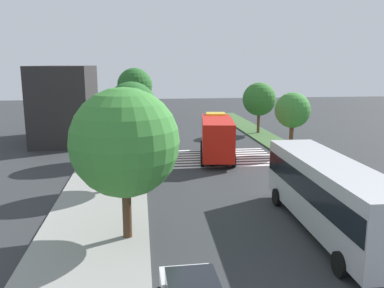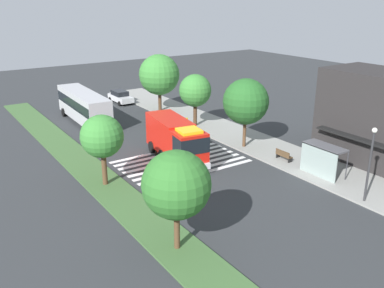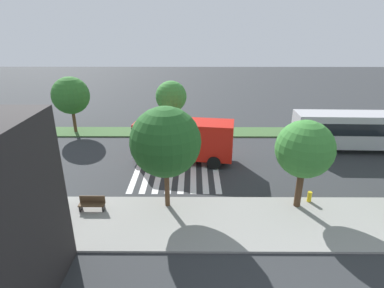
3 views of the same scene
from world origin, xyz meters
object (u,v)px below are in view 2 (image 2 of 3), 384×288
Objects in this scene: parked_car_west at (120,97)px; street_lamp at (370,158)px; sidewalk_tree_west at (195,91)px; median_tree_west at (176,185)px; bus_stop_shelter at (322,155)px; sidewalk_tree_far_west at (159,75)px; median_tree_far_west at (102,137)px; fire_truck at (176,139)px; bench_near_shelter at (284,155)px; transit_bus at (84,105)px; sidewalk_tree_center at (246,102)px; fire_hydrant at (187,121)px.

street_lamp reaches higher than parked_car_west.
sidewalk_tree_west is 0.97× the size of median_tree_west.
median_tree_west is (2.38, -14.95, 2.17)m from bus_stop_shelter.
parked_car_west is 8.22m from sidewalk_tree_far_west.
street_lamp is 18.97m from median_tree_far_west.
sidewalk_tree_far_west reaches higher than street_lamp.
fire_truck is 9.48m from bench_near_shelter.
bench_near_shelter is at bearing 4.50° from parked_car_west.
transit_bus is 1.75× the size of sidewalk_tree_center.
fire_truck reaches higher than bench_near_shelter.
street_lamp is (4.75, -0.94, 1.47)m from bus_stop_shelter.
sidewalk_tree_west is (7.84, -0.00, -0.58)m from sidewalk_tree_far_west.
median_tree_far_west reaches higher than bench_near_shelter.
bench_near_shelter is (-4.00, -0.01, -1.30)m from bus_stop_shelter.
parked_car_west is 6.42× the size of fire_hydrant.
fire_truck is 15.65m from street_lamp.
parked_car_west is 36.69m from street_lamp.
street_lamp is 0.92× the size of median_tree_west.
fire_truck is 7.64m from sidewalk_tree_center.
sidewalk_tree_far_west is 22.17m from median_tree_far_west.
bus_stop_shelter is 9.09m from sidewalk_tree_center.
median_tree_west is (11.07, -14.42, -0.46)m from sidewalk_tree_center.
sidewalk_tree_center is 10.13m from fire_hydrant.
fire_truck is at bearing -169.71° from transit_bus.
bench_near_shelter is 0.29× the size of median_tree_far_west.
fire_hydrant is (13.85, 1.70, -0.36)m from parked_car_west.
street_lamp is 0.77× the size of sidewalk_tree_far_west.
median_tree_far_west is at bearing -58.06° from sidewalk_tree_west.
bench_near_shelter is at bearing 113.12° from median_tree_west.
sidewalk_tree_center is (23.13, 2.20, 3.66)m from parked_car_west.
sidewalk_tree_far_west is at bearing 179.23° from street_lamp.
street_lamp is at bearing 47.66° from median_tree_far_west.
bench_near_shelter is 0.25× the size of sidewalk_tree_center.
bus_stop_shelter is 2.19× the size of bench_near_shelter.
median_tree_west is at bearing -23.39° from fire_truck.
sidewalk_tree_west is 16.99m from median_tree_far_west.
fire_truck is 11.07m from fire_hydrant.
fire_hydrant is at bearing -179.75° from street_lamp.
sidewalk_tree_west is at bearing -0.00° from sidewalk_tree_far_west.
transit_bus is at bearing 164.57° from median_tree_far_west.
bench_near_shelter is 15.84m from median_tree_far_west.
bus_stop_shelter is 18.05m from fire_hydrant.
sidewalk_tree_far_west reaches higher than median_tree_west.
sidewalk_tree_west reaches higher than bench_near_shelter.
fire_hydrant is (-17.96, -1.04, -1.40)m from bus_stop_shelter.
bus_stop_shelter is 0.50× the size of sidewalk_tree_far_west.
transit_bus is 1.64× the size of sidewalk_tree_far_west.
bus_stop_shelter is 0.64× the size of median_tree_far_west.
bus_stop_shelter is 17.15m from sidewalk_tree_west.
sidewalk_tree_far_west is at bearing 16.45° from parked_car_west.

